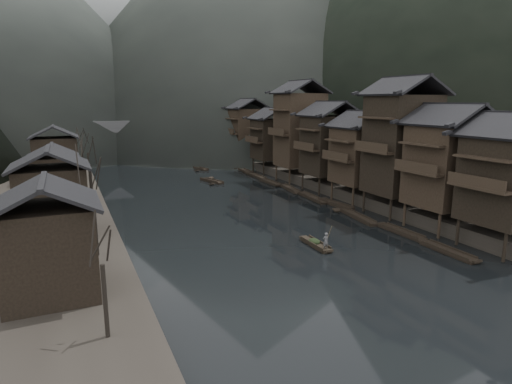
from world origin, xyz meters
TOP-DOWN VIEW (x-y plane):
  - water at (0.00, 0.00)m, footprint 300.00×300.00m
  - right_bank at (35.00, 40.00)m, footprint 40.00×200.00m
  - stilt_houses at (17.28, 19.43)m, footprint 9.00×67.60m
  - left_houses at (-20.50, 20.12)m, footprint 8.10×53.20m
  - bare_trees at (-17.00, 19.73)m, footprint 3.99×63.10m
  - moored_sampans at (11.91, 24.37)m, footprint 3.07×66.81m
  - midriver_boats at (3.55, 47.48)m, footprint 5.67×30.71m
  - stone_bridge at (-0.00, 72.00)m, footprint 40.00×6.00m
  - hills at (7.53, 165.37)m, footprint 320.00×380.00m
  - hero_sampan at (1.73, -0.45)m, footprint 1.07×4.70m
  - cargo_heap at (1.73, -0.23)m, footprint 1.03×1.35m
  - boatman at (1.76, -2.09)m, footprint 0.59×0.40m
  - bamboo_pole at (1.96, -2.09)m, footprint 0.91×2.43m

SIDE VIEW (x-z plane):
  - water at x=0.00m, z-range 0.00..0.00m
  - midriver_boats at x=3.55m, z-range -0.02..0.43m
  - hero_sampan at x=1.73m, z-range -0.01..0.42m
  - moored_sampans at x=11.91m, z-range -0.03..0.44m
  - cargo_heap at x=1.73m, z-range 0.43..1.05m
  - right_bank at x=35.00m, z-range 0.00..1.80m
  - boatman at x=1.76m, z-range 0.43..2.04m
  - bamboo_pole at x=1.96m, z-range 2.04..4.98m
  - stone_bridge at x=0.00m, z-range 0.61..9.61m
  - left_houses at x=-20.50m, z-range 1.30..10.02m
  - bare_trees at x=-17.00m, z-range 2.80..10.78m
  - stilt_houses at x=17.28m, z-range 0.36..17.42m
  - hills at x=7.53m, z-range -3.29..104.87m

